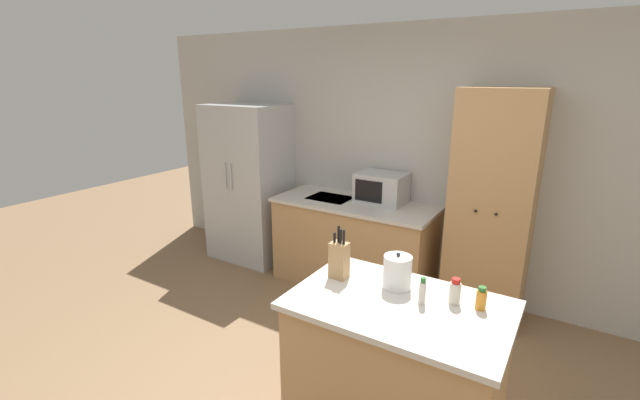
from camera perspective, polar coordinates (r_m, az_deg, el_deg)
wall_back at (r=4.26m, az=16.70°, el=4.50°), size 7.20×0.06×2.60m
refrigerator at (r=5.08m, az=-9.42°, el=2.22°), size 0.88×0.68×1.81m
back_counter at (r=4.45m, az=4.51°, el=-5.77°), size 1.65×0.71×0.90m
pantry_cabinet at (r=3.96m, az=21.91°, el=-1.13°), size 0.66×0.53×2.03m
kitchen_island at (r=2.72m, az=9.98°, el=-21.61°), size 1.19×0.78×0.92m
microwave at (r=4.28m, az=8.20°, el=1.61°), size 0.47×0.37×0.30m
knife_block at (r=2.65m, az=2.56°, el=-7.91°), size 0.11×0.08×0.33m
spice_bottle_tall_dark at (r=2.50m, az=17.55°, el=-11.62°), size 0.06×0.06×0.15m
spice_bottle_short_red at (r=2.45m, az=13.49°, el=-11.81°), size 0.04×0.04×0.16m
spice_bottle_amber_oil at (r=2.49m, az=20.70°, el=-12.22°), size 0.05×0.05×0.13m
kettle at (r=2.58m, az=10.27°, el=-9.41°), size 0.17×0.17×0.22m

